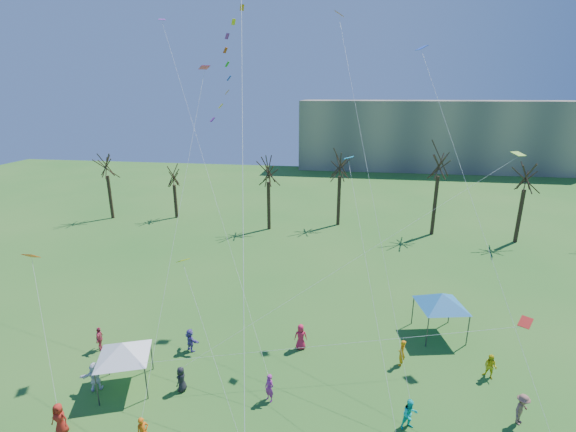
# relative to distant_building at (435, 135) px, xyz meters

# --- Properties ---
(distant_building) EXTENTS (60.00, 14.00, 15.00)m
(distant_building) POSITION_rel_distant_building_xyz_m (0.00, 0.00, 0.00)
(distant_building) COLOR gray
(distant_building) RESTS_ON ground
(bare_tree_row) EXTENTS (68.17, 8.93, 11.34)m
(bare_tree_row) POSITION_rel_distant_building_xyz_m (-15.47, -46.46, -0.31)
(bare_tree_row) COLOR black
(bare_tree_row) RESTS_ON ground
(big_box_kite) EXTENTS (2.60, 7.88, 25.07)m
(big_box_kite) POSITION_rel_distant_building_xyz_m (-24.67, -74.42, 11.33)
(big_box_kite) COLOR #C2390D
(big_box_kite) RESTS_ON ground
(canopy_tent_white) EXTENTS (3.74, 3.74, 2.99)m
(canopy_tent_white) POSITION_rel_distant_building_xyz_m (-31.35, -77.12, -4.97)
(canopy_tent_white) COLOR #3F3F44
(canopy_tent_white) RESTS_ON ground
(canopy_tent_blue) EXTENTS (4.27, 4.27, 3.27)m
(canopy_tent_blue) POSITION_rel_distant_building_xyz_m (-12.08, -68.73, -4.73)
(canopy_tent_blue) COLOR #3F3F44
(canopy_tent_blue) RESTS_ON ground
(festival_crowd) EXTENTS (26.51, 10.63, 1.84)m
(festival_crowd) POSITION_rel_distant_building_xyz_m (-21.84, -77.21, -6.63)
(festival_crowd) COLOR red
(festival_crowd) RESTS_ON ground
(small_kites_aloft) EXTENTS (28.32, 19.63, 33.10)m
(small_kites_aloft) POSITION_rel_distant_building_xyz_m (-21.90, -70.14, 6.16)
(small_kites_aloft) COLOR #FD470D
(small_kites_aloft) RESTS_ON ground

